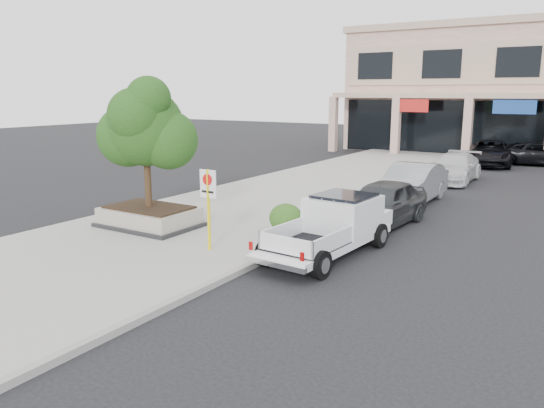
{
  "coord_description": "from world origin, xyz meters",
  "views": [
    {
      "loc": [
        5.98,
        -10.48,
        4.53
      ],
      "look_at": [
        -1.55,
        1.5,
        1.54
      ],
      "focal_mm": 35.0,
      "sensor_mm": 36.0,
      "label": 1
    }
  ],
  "objects": [
    {
      "name": "planter_tree",
      "position": [
        -6.46,
        2.03,
        3.41
      ],
      "size": [
        2.9,
        2.55,
        4.0
      ],
      "color": "black",
      "rests_on": "planter"
    },
    {
      "name": "no_parking_sign",
      "position": [
        -3.2,
        0.8,
        1.63
      ],
      "size": [
        0.55,
        0.09,
        2.3
      ],
      "color": "yellow",
      "rests_on": "sidewalk"
    },
    {
      "name": "pickup_truck",
      "position": [
        -0.35,
        2.49,
        0.82
      ],
      "size": [
        2.28,
        5.31,
        1.63
      ],
      "primitive_type": null,
      "rotation": [
        0.0,
        0.0,
        -0.07
      ],
      "color": "white",
      "rests_on": "ground"
    },
    {
      "name": "curb_car_d",
      "position": [
        -0.09,
        24.98,
        0.78
      ],
      "size": [
        3.29,
        5.93,
        1.57
      ],
      "primitive_type": "imported",
      "rotation": [
        0.0,
        0.0,
        0.13
      ],
      "color": "black",
      "rests_on": "ground"
    },
    {
      "name": "curb_car_a",
      "position": [
        -0.3,
        6.6,
        0.79
      ],
      "size": [
        2.22,
        4.75,
        1.57
      ],
      "primitive_type": "imported",
      "rotation": [
        0.0,
        0.0,
        -0.08
      ],
      "color": "#2F3235",
      "rests_on": "ground"
    },
    {
      "name": "hedge",
      "position": [
        -2.33,
        3.58,
        0.62
      ],
      "size": [
        1.1,
        0.99,
        0.93
      ],
      "primitive_type": "ellipsoid",
      "color": "#1A4012",
      "rests_on": "sidewalk"
    },
    {
      "name": "curb_car_c",
      "position": [
        -0.45,
        17.35,
        0.72
      ],
      "size": [
        2.08,
        5.0,
        1.44
      ],
      "primitive_type": "imported",
      "rotation": [
        0.0,
        0.0,
        0.01
      ],
      "color": "silver",
      "rests_on": "ground"
    },
    {
      "name": "sidewalk",
      "position": [
        -5.5,
        6.0,
        0.07
      ],
      "size": [
        8.0,
        52.0,
        0.15
      ],
      "primitive_type": "cube",
      "color": "gray",
      "rests_on": "ground"
    },
    {
      "name": "curb_car_b",
      "position": [
        -0.64,
        10.9,
        0.81
      ],
      "size": [
        1.79,
        4.97,
        1.63
      ],
      "primitive_type": "imported",
      "rotation": [
        0.0,
        0.0,
        -0.01
      ],
      "color": "gray",
      "rests_on": "ground"
    },
    {
      "name": "planter",
      "position": [
        -6.6,
        1.87,
        0.48
      ],
      "size": [
        3.2,
        2.2,
        0.68
      ],
      "color": "black",
      "rests_on": "sidewalk"
    },
    {
      "name": "lot_car_d",
      "position": [
        2.57,
        26.68,
        0.72
      ],
      "size": [
        5.5,
        3.11,
        1.45
      ],
      "primitive_type": "imported",
      "rotation": [
        0.0,
        0.0,
        1.71
      ],
      "color": "black",
      "rests_on": "ground"
    },
    {
      "name": "curb",
      "position": [
        -1.55,
        6.0,
        0.07
      ],
      "size": [
        0.2,
        52.0,
        0.15
      ],
      "primitive_type": "cube",
      "color": "gray",
      "rests_on": "ground"
    },
    {
      "name": "ground",
      "position": [
        0.0,
        0.0,
        0.0
      ],
      "size": [
        120.0,
        120.0,
        0.0
      ],
      "primitive_type": "plane",
      "color": "black",
      "rests_on": "ground"
    }
  ]
}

